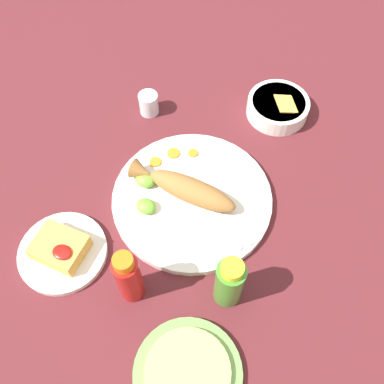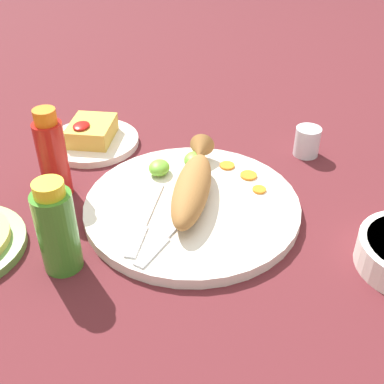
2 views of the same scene
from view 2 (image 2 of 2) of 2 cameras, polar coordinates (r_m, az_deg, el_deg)
ground_plane at (r=0.80m, az=0.00°, el=-2.21°), size 4.00×4.00×0.00m
main_plate at (r=0.80m, az=0.00°, el=-1.70°), size 0.36×0.36×0.02m
fried_fish at (r=0.79m, az=0.20°, el=1.02°), size 0.25×0.06×0.05m
fork_near at (r=0.73m, az=-2.83°, el=-5.02°), size 0.18×0.08×0.00m
fork_far at (r=0.75m, az=-5.67°, el=-3.66°), size 0.19×0.03×0.00m
carrot_slice_near at (r=0.82m, az=7.97°, el=0.29°), size 0.02×0.02×0.00m
carrot_slice_mid at (r=0.86m, az=6.72°, el=1.97°), size 0.03×0.03×0.00m
carrot_slice_far at (r=0.88m, az=4.18°, el=3.14°), size 0.03×0.03×0.00m
lime_wedge_main at (r=0.88m, az=0.32°, el=3.82°), size 0.05×0.04×0.03m
lime_wedge_side at (r=0.86m, az=-3.92°, el=2.90°), size 0.04×0.04×0.02m
hot_sauce_bottle_red at (r=0.84m, az=-16.20°, el=4.13°), size 0.05×0.05×0.16m
hot_sauce_bottle_green at (r=0.68m, az=-15.72°, el=-4.20°), size 0.06×0.06×0.14m
salt_cup at (r=0.97m, az=13.46°, el=5.65°), size 0.05×0.05×0.06m
side_plate_fries at (r=1.00m, az=-11.63°, el=5.86°), size 0.18×0.18×0.01m
fries_pile at (r=0.99m, az=-11.84°, el=7.13°), size 0.10×0.08×0.04m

